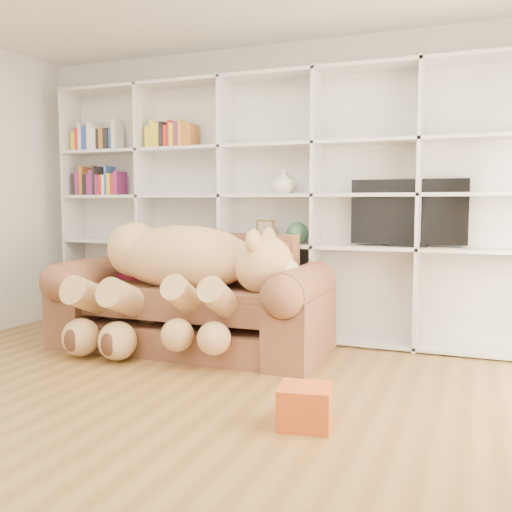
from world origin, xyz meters
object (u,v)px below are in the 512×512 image
at_px(tv, 408,213).
at_px(sofa, 192,305).
at_px(gift_box, 305,406).
at_px(teddy_bear, 179,271).

bearing_deg(tv, sofa, -157.62).
relative_size(gift_box, tv, 0.29).
relative_size(sofa, teddy_bear, 1.26).
xyz_separation_m(gift_box, tv, (0.30, 2.02, 1.03)).
bearing_deg(teddy_bear, tv, 30.30).
xyz_separation_m(teddy_bear, tv, (1.71, 0.89, 0.46)).
relative_size(teddy_bear, tv, 1.89).
distance_m(sofa, gift_box, 1.94).
height_order(sofa, gift_box, sofa).
bearing_deg(teddy_bear, sofa, 88.88).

